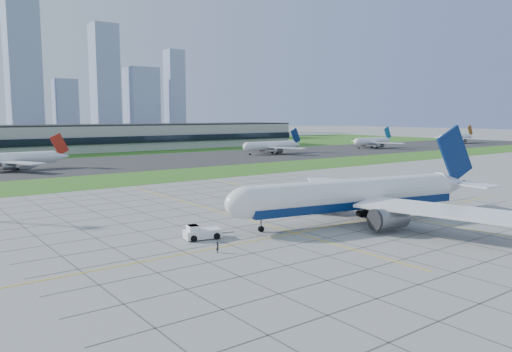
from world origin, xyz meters
The scene contains 14 objects.
ground centered at (0.00, 0.00, 0.00)m, with size 1400.00×1400.00×0.00m, color #9E9E98.
grass_median centered at (0.00, 90.00, 0.02)m, with size 700.00×35.00×0.04m, color #346E1F.
asphalt_taxiway centered at (0.00, 145.00, 0.03)m, with size 700.00×75.00×0.04m, color #383838.
grass_far centered at (0.00, 255.00, 0.02)m, with size 700.00×145.00×0.04m, color #346E1F.
apron_markings centered at (0.43, 11.09, 0.02)m, with size 120.00×130.00×0.03m.
terminal centered at (40.00, 229.87, 7.89)m, with size 260.00×43.00×15.80m.
airliner centered at (6.22, -1.64, 5.20)m, with size 59.85×60.06×19.02m.
pushback_tug centered at (-25.80, 4.49, 1.12)m, with size 9.20×4.16×2.53m.
crew_near centered at (-28.12, -4.48, 0.89)m, with size 0.65×0.42×1.77m, color black.
crew_far centered at (29.06, -14.29, 0.84)m, with size 0.81×0.63×1.67m, color #29261B.
distant_jet_1 centered at (-29.39, 142.10, 4.49)m, with size 40.81×42.66×14.08m.
distant_jet_2 centered at (104.18, 146.78, 4.49)m, with size 37.92×42.66×14.08m.
distant_jet_3 centered at (187.06, 145.21, 4.48)m, with size 33.13×42.66×14.08m.
distant_jet_4 centered at (283.91, 145.18, 4.49)m, with size 42.26×42.66×14.08m.
Camera 1 is at (-68.49, -67.88, 21.03)m, focal length 35.00 mm.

